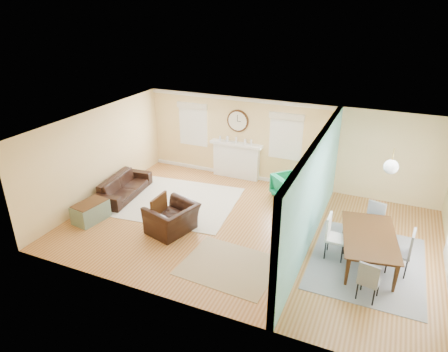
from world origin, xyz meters
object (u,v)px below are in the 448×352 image
(credenza, at_px, (312,197))
(green_chair, at_px, (287,186))
(sofa, at_px, (124,186))
(eames_chair, at_px, (172,219))
(dining_table, at_px, (369,249))

(credenza, bearing_deg, green_chair, 147.07)
(sofa, distance_m, eames_chair, 2.57)
(credenza, bearing_deg, sofa, -166.09)
(sofa, xyz_separation_m, credenza, (5.20, 1.29, 0.10))
(sofa, bearing_deg, credenza, -82.32)
(green_chair, distance_m, credenza, 0.99)
(eames_chair, relative_size, dining_table, 0.57)
(green_chair, bearing_deg, dining_table, 178.79)
(sofa, height_order, credenza, credenza)
(green_chair, height_order, credenza, credenza)
(sofa, bearing_deg, dining_table, -100.90)
(sofa, distance_m, green_chair, 4.74)
(sofa, distance_m, credenza, 5.36)
(sofa, bearing_deg, eames_chair, -122.92)
(green_chair, bearing_deg, eames_chair, 97.72)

